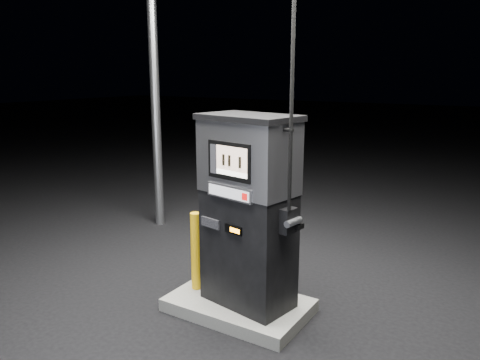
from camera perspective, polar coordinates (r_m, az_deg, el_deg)
The scene contains 5 objects.
ground at distance 5.74m, azimuth -0.15°, elevation -15.67°, with size 80.00×80.00×0.00m, color black.
pump_island at distance 5.70m, azimuth -0.15°, elevation -15.01°, with size 1.60×1.00×0.15m, color slate.
fuel_dispenser at distance 5.20m, azimuth 1.05°, elevation -3.67°, with size 1.24×0.82×4.49m.
bollard_left at distance 5.77m, azimuth -5.36°, elevation -8.62°, with size 0.13×0.13×0.97m, color yellow.
bollard_right at distance 5.33m, azimuth 5.75°, elevation -10.58°, with size 0.13×0.13×0.95m, color yellow.
Camera 1 is at (2.69, -4.26, 2.74)m, focal length 35.00 mm.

